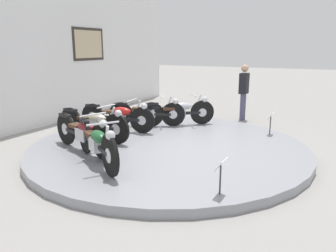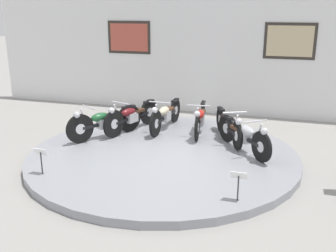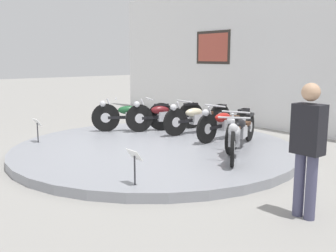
# 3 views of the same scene
# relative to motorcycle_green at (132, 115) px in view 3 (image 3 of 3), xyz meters

# --- Properties ---
(ground_plane) EXTENTS (60.00, 60.00, 0.00)m
(ground_plane) POSITION_rel_motorcycle_green_xyz_m (1.63, -0.54, -0.56)
(ground_plane) COLOR gray
(display_platform) EXTENTS (5.72, 5.72, 0.16)m
(display_platform) POSITION_rel_motorcycle_green_xyz_m (1.63, -0.54, -0.48)
(display_platform) COLOR gray
(display_platform) RESTS_ON ground_plane
(back_wall) EXTENTS (14.00, 0.22, 4.05)m
(back_wall) POSITION_rel_motorcycle_green_xyz_m (1.63, 3.63, 1.47)
(back_wall) COLOR white
(back_wall) RESTS_ON ground_plane
(motorcycle_green) EXTENTS (1.14, 1.74, 0.82)m
(motorcycle_green) POSITION_rel_motorcycle_green_xyz_m (0.00, 0.00, 0.00)
(motorcycle_green) COLOR black
(motorcycle_green) RESTS_ON display_platform
(motorcycle_maroon) EXTENTS (0.74, 1.93, 0.81)m
(motorcycle_maroon) POSITION_rel_motorcycle_green_xyz_m (0.42, 0.66, -0.00)
(motorcycle_maroon) COLOR black
(motorcycle_maroon) RESTS_ON display_platform
(motorcycle_cream) EXTENTS (0.54, 1.99, 0.80)m
(motorcycle_cream) POSITION_rel_motorcycle_green_xyz_m (1.19, 1.05, -0.01)
(motorcycle_cream) COLOR black
(motorcycle_cream) RESTS_ON display_platform
(motorcycle_red) EXTENTS (0.54, 1.97, 0.79)m
(motorcycle_red) POSITION_rel_motorcycle_green_xyz_m (2.08, 1.05, -0.02)
(motorcycle_red) COLOR black
(motorcycle_red) RESTS_ON display_platform
(motorcycle_black) EXTENTS (0.88, 1.80, 0.78)m
(motorcycle_black) POSITION_rel_motorcycle_green_xyz_m (2.85, 0.66, -0.03)
(motorcycle_black) COLOR black
(motorcycle_black) RESTS_ON display_platform
(motorcycle_silver) EXTENTS (1.30, 1.57, 0.79)m
(motorcycle_silver) POSITION_rel_motorcycle_green_xyz_m (3.27, 0.00, -0.02)
(motorcycle_silver) COLOR black
(motorcycle_silver) RESTS_ON display_platform
(info_placard_front_left) EXTENTS (0.26, 0.11, 0.51)m
(info_placard_front_left) POSITION_rel_motorcycle_green_xyz_m (-0.18, -2.28, -0.03)
(info_placard_front_left) COLOR #333338
(info_placard_front_left) RESTS_ON display_platform
(info_placard_front_centre) EXTENTS (0.26, 0.11, 0.51)m
(info_placard_front_centre) POSITION_rel_motorcycle_green_xyz_m (3.44, -2.28, -0.03)
(info_placard_front_centre) COLOR #333338
(info_placard_front_centre) RESTS_ON display_platform
(visitor_standing) EXTENTS (0.36, 0.22, 1.65)m
(visitor_standing) POSITION_rel_motorcycle_green_xyz_m (5.39, -1.12, 0.37)
(visitor_standing) COLOR #4C4C6B
(visitor_standing) RESTS_ON ground_plane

